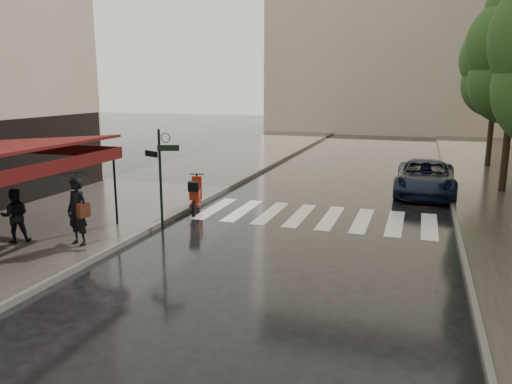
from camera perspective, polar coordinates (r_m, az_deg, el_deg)
The scene contains 12 objects.
ground at distance 12.71m, azimuth -12.40°, elevation -8.34°, with size 120.00×120.00×0.00m, color black.
sidewalk_near at distance 25.01m, azimuth -7.34°, elevation 2.09°, with size 6.00×60.00×0.12m, color #38332D.
curb_near at distance 23.86m, azimuth -0.72°, elevation 1.74°, with size 0.12×60.00×0.16m, color #595651.
curb_far at distance 22.62m, azimuth 21.12°, elevation 0.34°, with size 0.12×60.00×0.16m, color #595651.
crosswalk at distance 17.07m, azimuth 6.78°, elevation -2.80°, with size 7.85×3.20×0.01m.
signpost at distance 15.33m, azimuth -10.87°, elevation 2.35°, with size 1.17×0.29×3.10m.
backdrop_building at distance 48.61m, azimuth 15.22°, elevation 18.38°, with size 22.00×6.00×20.00m, color tan.
tree_far at distance 29.40m, azimuth 25.85°, elevation 13.06°, with size 3.80×3.80×8.16m.
pedestrian_with_umbrella at distance 14.10m, azimuth -19.96°, elevation 0.91°, with size 1.31×1.32×2.55m.
pedestrian_terrace at distance 15.22m, azimuth -25.83°, elevation -2.44°, with size 0.73×0.57×1.50m, color black.
scooter at distance 17.60m, azimuth -6.94°, elevation -0.43°, with size 0.89×1.82×1.24m.
parked_car at distance 21.42m, azimuth 18.79°, elevation 1.58°, with size 2.31×5.00×1.39m, color black.
Camera 1 is at (6.22, -10.17, 4.38)m, focal length 35.00 mm.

